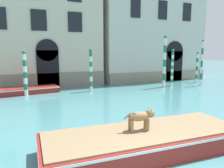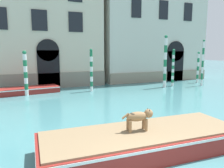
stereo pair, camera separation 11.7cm
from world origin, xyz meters
The scene contains 9 objects.
boat_foreground centered at (0.76, 3.00, 0.38)m, with size 6.96×2.64×0.72m.
dog_on_deck centered at (0.62, 3.07, 1.19)m, with size 1.09×0.40×0.73m.
boat_moored_near_palazzo centered at (-2.51, 15.30, 0.26)m, with size 4.79×2.21×0.48m.
mooring_pole_0 centered at (14.15, 14.67, 1.64)m, with size 0.24×0.24×3.25m.
mooring_pole_1 centered at (-2.68, 14.49, 1.71)m, with size 0.29×0.29×3.38m.
mooring_pole_2 centered at (2.39, 14.25, 1.78)m, with size 0.24×0.24×3.52m.
mooring_pole_3 centered at (9.20, 13.57, 2.39)m, with size 0.29×0.29×4.74m.
mooring_pole_4 centered at (13.11, 13.01, 2.22)m, with size 0.20×0.20×4.40m.
mooring_pole_5 centered at (10.35, 13.89, 1.78)m, with size 0.25×0.25×3.52m.
Camera 1 is at (-2.97, -2.99, 3.35)m, focal length 35.00 mm.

